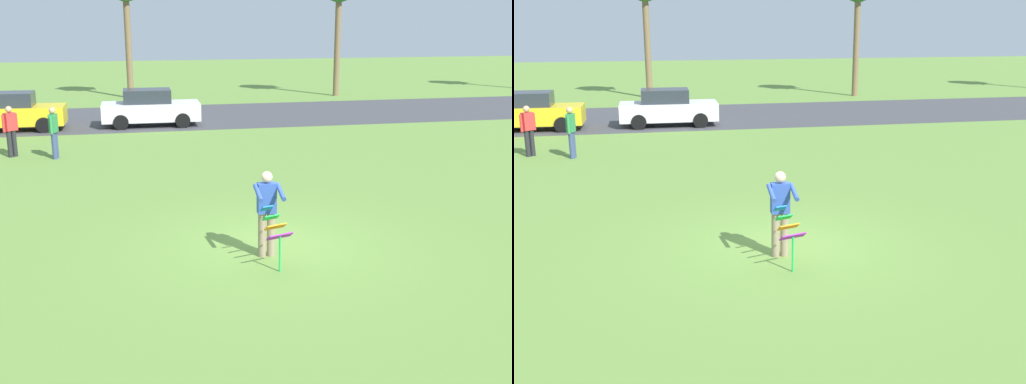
{
  "view_description": "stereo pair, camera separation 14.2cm",
  "coord_description": "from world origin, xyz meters",
  "views": [
    {
      "loc": [
        -2.9,
        -11.94,
        4.58
      ],
      "look_at": [
        -0.24,
        0.52,
        1.05
      ],
      "focal_mm": 44.25,
      "sensor_mm": 36.0,
      "label": 1
    },
    {
      "loc": [
        -2.76,
        -11.97,
        4.58
      ],
      "look_at": [
        -0.24,
        0.52,
        1.05
      ],
      "focal_mm": 44.25,
      "sensor_mm": 36.0,
      "label": 2
    }
  ],
  "objects": [
    {
      "name": "ground_plane",
      "position": [
        0.0,
        0.0,
        0.0
      ],
      "size": [
        120.0,
        120.0,
        0.0
      ],
      "primitive_type": "plane",
      "color": "olive"
    },
    {
      "name": "road_strip",
      "position": [
        0.0,
        18.24,
        0.01
      ],
      "size": [
        120.0,
        8.0,
        0.01
      ],
      "primitive_type": "cube",
      "color": "#424247",
      "rests_on": "ground"
    },
    {
      "name": "person_kite_flyer",
      "position": [
        -0.24,
        -0.5,
        0.95
      ],
      "size": [
        0.54,
        0.66,
        1.73
      ],
      "color": "gray",
      "rests_on": "ground"
    },
    {
      "name": "kite_held",
      "position": [
        -0.23,
        -1.16,
        0.79
      ],
      "size": [
        0.54,
        0.71,
        1.17
      ],
      "color": "blue",
      "rests_on": "ground"
    },
    {
      "name": "parked_car_yellow",
      "position": [
        -7.4,
        15.84,
        0.77
      ],
      "size": [
        4.24,
        1.92,
        1.6
      ],
      "color": "yellow",
      "rests_on": "ground"
    },
    {
      "name": "parked_car_white",
      "position": [
        -1.7,
        15.84,
        0.77
      ],
      "size": [
        4.22,
        1.88,
        1.6
      ],
      "color": "white",
      "rests_on": "ground"
    },
    {
      "name": "person_walker_near",
      "position": [
        -6.63,
        10.38,
        0.93
      ],
      "size": [
        0.45,
        0.41,
        1.73
      ],
      "color": "#26262B",
      "rests_on": "ground"
    },
    {
      "name": "person_walker_far",
      "position": [
        -5.17,
        9.79,
        0.93
      ],
      "size": [
        0.29,
        0.56,
        1.73
      ],
      "color": "#384772",
      "rests_on": "ground"
    }
  ]
}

